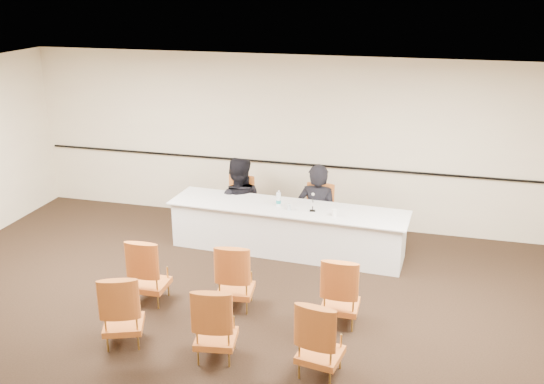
{
  "coord_description": "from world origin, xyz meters",
  "views": [
    {
      "loc": [
        2.19,
        -6.11,
        4.19
      ],
      "look_at": [
        -0.11,
        2.6,
        1.02
      ],
      "focal_mm": 40.0,
      "sensor_mm": 36.0,
      "label": 1
    }
  ],
  "objects_px": {
    "water_bottle": "(279,198)",
    "panel_table": "(287,229)",
    "panelist_second": "(238,210)",
    "aud_chair_front_mid": "(236,275)",
    "panelist_main": "(317,218)",
    "coffee_cup": "(334,213)",
    "aud_chair_back_left": "(122,308)",
    "panelist_second_chair": "(238,205)",
    "aud_chair_front_right": "(341,290)",
    "drinking_glass": "(289,207)",
    "aud_chair_back_mid": "(216,321)",
    "aud_chair_back_right": "(321,337)",
    "panelist_main_chair": "(317,214)",
    "aud_chair_front_left": "(149,269)",
    "microphone": "(313,203)"
  },
  "relations": [
    {
      "from": "water_bottle",
      "to": "panel_table",
      "type": "bearing_deg",
      "value": -1.74
    },
    {
      "from": "panelist_second",
      "to": "aud_chair_front_mid",
      "type": "relative_size",
      "value": 1.99
    },
    {
      "from": "panelist_second",
      "to": "aud_chair_front_mid",
      "type": "height_order",
      "value": "panelist_second"
    },
    {
      "from": "panelist_second",
      "to": "water_bottle",
      "type": "relative_size",
      "value": 7.35
    },
    {
      "from": "panelist_main",
      "to": "water_bottle",
      "type": "distance_m",
      "value": 0.91
    },
    {
      "from": "coffee_cup",
      "to": "aud_chair_back_left",
      "type": "relative_size",
      "value": 0.12
    },
    {
      "from": "aud_chair_front_mid",
      "to": "panelist_second_chair",
      "type": "bearing_deg",
      "value": 100.45
    },
    {
      "from": "panelist_second",
      "to": "aud_chair_front_right",
      "type": "xyz_separation_m",
      "value": [
        2.2,
        -2.57,
        0.09
      ]
    },
    {
      "from": "panel_table",
      "to": "aud_chair_front_mid",
      "type": "xyz_separation_m",
      "value": [
        -0.25,
        -1.91,
        0.09
      ]
    },
    {
      "from": "aud_chair_front_mid",
      "to": "drinking_glass",
      "type": "bearing_deg",
      "value": 73.24
    },
    {
      "from": "water_bottle",
      "to": "coffee_cup",
      "type": "height_order",
      "value": "water_bottle"
    },
    {
      "from": "aud_chair_front_mid",
      "to": "aud_chair_back_mid",
      "type": "xyz_separation_m",
      "value": [
        0.14,
        -1.16,
        0.0
      ]
    },
    {
      "from": "water_bottle",
      "to": "aud_chair_back_mid",
      "type": "distance_m",
      "value": 3.1
    },
    {
      "from": "panelist_second",
      "to": "aud_chair_back_mid",
      "type": "bearing_deg",
      "value": 93.24
    },
    {
      "from": "water_bottle",
      "to": "aud_chair_back_right",
      "type": "bearing_deg",
      "value": -67.68
    },
    {
      "from": "panel_table",
      "to": "aud_chair_back_left",
      "type": "bearing_deg",
      "value": -109.67
    },
    {
      "from": "aud_chair_front_mid",
      "to": "aud_chair_back_mid",
      "type": "height_order",
      "value": "same"
    },
    {
      "from": "panel_table",
      "to": "water_bottle",
      "type": "xyz_separation_m",
      "value": [
        -0.14,
        0.0,
        0.51
      ]
    },
    {
      "from": "panel_table",
      "to": "aud_chair_front_mid",
      "type": "relative_size",
      "value": 4.04
    },
    {
      "from": "panelist_second",
      "to": "aud_chair_front_right",
      "type": "height_order",
      "value": "panelist_second"
    },
    {
      "from": "panel_table",
      "to": "panelist_second_chair",
      "type": "relative_size",
      "value": 4.04
    },
    {
      "from": "aud_chair_back_right",
      "to": "coffee_cup",
      "type": "bearing_deg",
      "value": 105.91
    },
    {
      "from": "panelist_main_chair",
      "to": "water_bottle",
      "type": "xyz_separation_m",
      "value": [
        -0.53,
        -0.54,
        0.42
      ]
    },
    {
      "from": "aud_chair_front_left",
      "to": "aud_chair_front_right",
      "type": "distance_m",
      "value": 2.6
    },
    {
      "from": "panelist_second_chair",
      "to": "aud_chair_back_mid",
      "type": "height_order",
      "value": "same"
    },
    {
      "from": "water_bottle",
      "to": "aud_chair_back_left",
      "type": "distance_m",
      "value": 3.31
    },
    {
      "from": "panelist_main_chair",
      "to": "aud_chair_back_left",
      "type": "distance_m",
      "value": 3.99
    },
    {
      "from": "panelist_main_chair",
      "to": "aud_chair_back_right",
      "type": "xyz_separation_m",
      "value": [
        0.73,
        -3.62,
        0.0
      ]
    },
    {
      "from": "microphone",
      "to": "panelist_second",
      "type": "bearing_deg",
      "value": 144.26
    },
    {
      "from": "drinking_glass",
      "to": "aud_chair_front_right",
      "type": "relative_size",
      "value": 0.11
    },
    {
      "from": "aud_chair_back_mid",
      "to": "aud_chair_back_right",
      "type": "bearing_deg",
      "value": -9.12
    },
    {
      "from": "aud_chair_front_right",
      "to": "panelist_second_chair",
      "type": "bearing_deg",
      "value": 130.15
    },
    {
      "from": "panelist_main",
      "to": "aud_chair_back_left",
      "type": "bearing_deg",
      "value": 68.42
    },
    {
      "from": "coffee_cup",
      "to": "aud_chair_back_right",
      "type": "height_order",
      "value": "aud_chair_back_right"
    },
    {
      "from": "microphone",
      "to": "aud_chair_back_mid",
      "type": "xyz_separation_m",
      "value": [
        -0.54,
        -2.98,
        -0.43
      ]
    },
    {
      "from": "panelist_main",
      "to": "aud_chair_back_left",
      "type": "distance_m",
      "value": 3.99
    },
    {
      "from": "panel_table",
      "to": "panelist_second",
      "type": "height_order",
      "value": "panelist_second"
    },
    {
      "from": "drinking_glass",
      "to": "panelist_main_chair",
      "type": "bearing_deg",
      "value": 64.69
    },
    {
      "from": "drinking_glass",
      "to": "aud_chair_back_right",
      "type": "height_order",
      "value": "aud_chair_back_right"
    },
    {
      "from": "panelist_main_chair",
      "to": "aud_chair_back_left",
      "type": "height_order",
      "value": "same"
    },
    {
      "from": "panelist_main_chair",
      "to": "drinking_glass",
      "type": "distance_m",
      "value": 0.83
    },
    {
      "from": "aud_chair_back_left",
      "to": "aud_chair_front_right",
      "type": "bearing_deg",
      "value": 3.49
    },
    {
      "from": "panelist_second_chair",
      "to": "aud_chair_front_right",
      "type": "xyz_separation_m",
      "value": [
        2.2,
        -2.57,
        0.0
      ]
    },
    {
      "from": "panelist_second",
      "to": "aud_chair_back_right",
      "type": "xyz_separation_m",
      "value": [
        2.15,
        -3.7,
        0.09
      ]
    },
    {
      "from": "panelist_second",
      "to": "water_bottle",
      "type": "bearing_deg",
      "value": 134.29
    },
    {
      "from": "aud_chair_front_left",
      "to": "coffee_cup",
      "type": "bearing_deg",
      "value": 38.32
    },
    {
      "from": "panel_table",
      "to": "water_bottle",
      "type": "relative_size",
      "value": 14.9
    },
    {
      "from": "panelist_second_chair",
      "to": "aud_chair_front_left",
      "type": "relative_size",
      "value": 1.0
    },
    {
      "from": "aud_chair_front_right",
      "to": "aud_chair_back_mid",
      "type": "bearing_deg",
      "value": -139.25
    },
    {
      "from": "panelist_second",
      "to": "aud_chair_front_left",
      "type": "relative_size",
      "value": 1.99
    }
  ]
}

